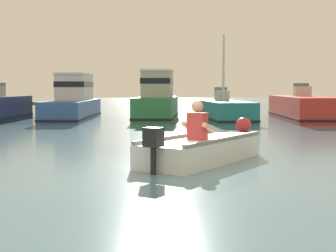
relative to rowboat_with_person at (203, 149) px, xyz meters
name	(u,v)px	position (x,y,z in m)	size (l,w,h in m)	color
ground_plane	(164,172)	(-0.87, -1.12, -0.25)	(120.00, 120.00, 0.00)	slate
rowboat_with_person	(203,149)	(0.00, 0.00, 0.00)	(2.84, 3.25, 1.19)	white
moored_boat_blue	(73,102)	(-3.37, 13.46, 0.50)	(2.40, 6.67, 2.05)	#2D519E
moored_boat_green	(157,101)	(0.26, 12.51, 0.56)	(2.50, 5.06, 2.19)	#287042
moored_boat_teal	(224,111)	(3.02, 11.63, 0.16)	(1.70, 5.51, 3.64)	#1E727A
moored_boat_red	(305,109)	(6.64, 11.80, 0.24)	(2.92, 6.93, 1.61)	#B72D28
mooring_buoy	(243,125)	(2.36, 5.91, 0.00)	(0.50, 0.50, 0.50)	red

